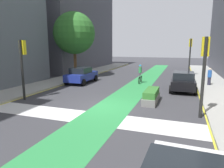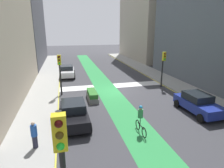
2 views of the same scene
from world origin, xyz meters
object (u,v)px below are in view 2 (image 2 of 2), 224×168
object	(u,v)px
pedestrian_sidewalk_right_a	(34,135)
traffic_signal_near_right	(60,67)
traffic_signal_far_right	(62,161)
cyclist_in_lane	(141,119)
median_planter	(92,96)
traffic_signal_near_left	(163,63)
car_black_right_far	(74,113)
car_blue_left_far	(198,103)
car_white_right_near	(67,71)

from	to	relation	value
pedestrian_sidewalk_right_a	traffic_signal_near_right	bearing A→B (deg)	-98.65
traffic_signal_far_right	pedestrian_sidewalk_right_a	bearing A→B (deg)	-73.87
cyclist_in_lane	median_planter	xyz separation A→B (m)	(2.12, -6.74, -0.57)
traffic_signal_near_left	car_black_right_far	world-z (taller)	traffic_signal_near_left
car_blue_left_far	traffic_signal_far_right	bearing A→B (deg)	37.14
median_planter	traffic_signal_far_right	bearing A→B (deg)	78.54
car_black_right_far	cyclist_in_lane	size ratio (longest dim) A/B	2.27
car_white_right_near	car_blue_left_far	xyz separation A→B (m)	(-9.74, 14.68, 0.00)
car_black_right_far	median_planter	size ratio (longest dim) A/B	1.59
car_black_right_far	pedestrian_sidewalk_right_a	xyz separation A→B (m)	(2.26, 2.63, 0.13)
traffic_signal_far_right	car_blue_left_far	distance (m)	13.11
cyclist_in_lane	median_planter	bearing A→B (deg)	-72.58
traffic_signal_far_right	car_blue_left_far	xyz separation A→B (m)	(-10.28, -7.78, -2.36)
car_black_right_far	median_planter	distance (m)	4.86
car_black_right_far	cyclist_in_lane	world-z (taller)	cyclist_in_lane
cyclist_in_lane	car_black_right_far	bearing A→B (deg)	-29.64
traffic_signal_near_left	cyclist_in_lane	xyz separation A→B (m)	(6.20, 8.91, -1.86)
traffic_signal_near_right	median_planter	bearing A→B (deg)	144.48
pedestrian_sidewalk_right_a	median_planter	size ratio (longest dim) A/B	0.59
traffic_signal_near_right	cyclist_in_lane	bearing A→B (deg)	119.41
traffic_signal_near_left	car_black_right_far	xyz separation A→B (m)	(10.25, 6.60, -2.03)
car_white_right_near	car_blue_left_far	bearing A→B (deg)	123.55
traffic_signal_near_left	car_blue_left_far	distance (m)	7.39
cyclist_in_lane	traffic_signal_near_right	bearing A→B (deg)	-60.59
pedestrian_sidewalk_right_a	car_black_right_far	bearing A→B (deg)	-130.67
traffic_signal_near_left	median_planter	world-z (taller)	traffic_signal_near_left
traffic_signal_near_right	car_white_right_near	xyz separation A→B (m)	(-0.78, -7.76, -2.06)
traffic_signal_near_right	cyclist_in_lane	size ratio (longest dim) A/B	2.19
median_planter	car_blue_left_far	bearing A→B (deg)	147.46
traffic_signal_far_right	cyclist_in_lane	xyz separation A→B (m)	(-4.69, -5.96, -2.19)
car_black_right_far	car_white_right_near	size ratio (longest dim) A/B	0.99
traffic_signal_far_right	cyclist_in_lane	world-z (taller)	traffic_signal_far_right
traffic_signal_near_right	traffic_signal_near_left	distance (m)	11.14
car_black_right_far	pedestrian_sidewalk_right_a	world-z (taller)	pedestrian_sidewalk_right_a
traffic_signal_near_left	car_black_right_far	distance (m)	12.36
car_blue_left_far	car_black_right_far	bearing A→B (deg)	-2.85
traffic_signal_near_right	pedestrian_sidewalk_right_a	bearing A→B (deg)	81.35
traffic_signal_near_right	car_white_right_near	distance (m)	8.06
car_white_right_near	car_blue_left_far	size ratio (longest dim) A/B	1.00
traffic_signal_near_left	median_planter	distance (m)	8.93
traffic_signal_near_left	cyclist_in_lane	world-z (taller)	traffic_signal_near_left
car_blue_left_far	median_planter	world-z (taller)	car_blue_left_far
cyclist_in_lane	car_white_right_near	bearing A→B (deg)	-75.89
car_black_right_far	median_planter	world-z (taller)	car_black_right_far
traffic_signal_near_right	car_blue_left_far	bearing A→B (deg)	146.64
car_black_right_far	cyclist_in_lane	distance (m)	4.67
car_blue_left_far	cyclist_in_lane	bearing A→B (deg)	18.12
median_planter	traffic_signal_near_left	bearing A→B (deg)	-165.41
traffic_signal_near_right	median_planter	distance (m)	4.25
traffic_signal_far_right	car_white_right_near	xyz separation A→B (m)	(-0.54, -22.47, -2.36)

